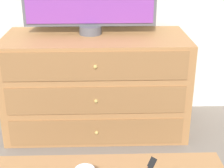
{
  "coord_description": "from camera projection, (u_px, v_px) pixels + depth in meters",
  "views": [
    {
      "loc": [
        -0.11,
        -2.43,
        1.23
      ],
      "look_at": [
        -0.07,
        -1.18,
        0.7
      ],
      "focal_mm": 55.0,
      "sensor_mm": 36.0,
      "label": 1
    }
  ],
  "objects": [
    {
      "name": "dresser",
      "position": [
        96.0,
        84.0,
        2.31
      ],
      "size": [
        1.18,
        0.55,
        0.66
      ],
      "color": "#9E6B3D",
      "rests_on": "ground_plane"
    },
    {
      "name": "ground_plane",
      "position": [
        116.0,
        107.0,
        2.72
      ],
      "size": [
        12.0,
        12.0,
        0.0
      ],
      "primitive_type": "plane",
      "color": "#70665B"
    }
  ]
}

